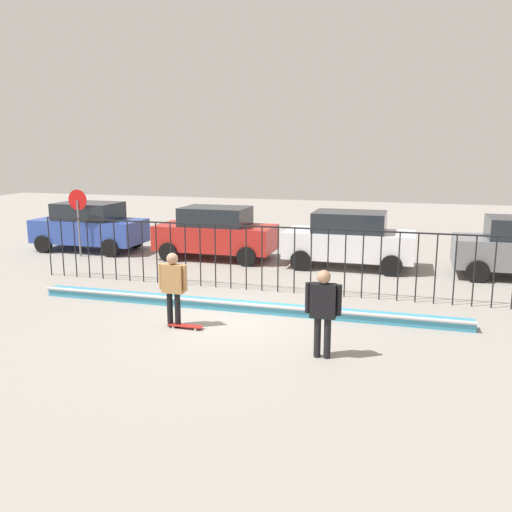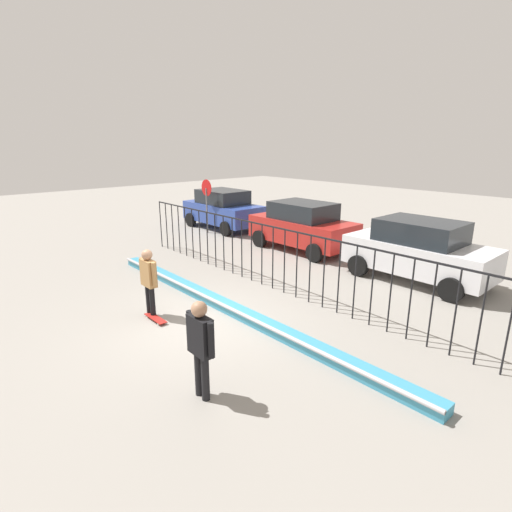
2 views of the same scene
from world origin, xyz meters
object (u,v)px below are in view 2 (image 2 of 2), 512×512
Objects in this scene: parked_car_red at (302,226)px; camera_operator at (201,341)px; parked_car_blue at (223,209)px; stop_sign at (207,199)px; skateboard at (156,318)px; skateboarder at (149,277)px; parked_car_white at (418,250)px.

camera_operator is at bearing -54.63° from parked_car_red.
stop_sign is (0.34, -1.17, 0.64)m from parked_car_blue.
skateboard is at bearing 4.56° from camera_operator.
parked_car_blue is (-7.12, 7.66, -0.05)m from skateboarder.
camera_operator is (3.24, -0.86, 0.99)m from skateboard.
skateboarder is at bearing -47.98° from parked_car_blue.
parked_car_blue reaches higher than skateboarder.
camera_operator is at bearing -35.62° from stop_sign.
parked_car_blue and parked_car_red have the same top height.
skateboard is at bearing -42.72° from stop_sign.
camera_operator is (3.54, -0.91, 0.02)m from skateboarder.
parked_car_blue is 10.21m from parked_car_white.
parked_car_red is 4.84m from parked_car_white.
parked_car_blue is at bearing 156.86° from skateboarder.
parked_car_red reaches higher than camera_operator.
parked_car_red is at bearing 11.58° from stop_sign.
skateboard is (0.30, -0.05, -0.97)m from skateboarder.
camera_operator is 0.40× the size of parked_car_white.
skateboard is 3.50m from camera_operator.
parked_car_white is (10.21, -0.27, 0.00)m from parked_car_blue.
parked_car_white is at bearing 91.32° from skateboarder.
parked_car_blue is at bearing 142.27° from skateboard.
skateboarder is at bearing -43.73° from stop_sign.
parked_car_white is (3.08, 7.39, -0.05)m from skateboarder.
skateboarder is 2.14× the size of skateboard.
stop_sign reaches higher than skateboard.
parked_car_blue is (-10.66, 8.57, -0.07)m from camera_operator.
parked_car_blue is 1.00× the size of parked_car_red.
skateboard is 9.77m from stop_sign.
parked_car_red is 1.00× the size of parked_car_white.
skateboard is at bearing -113.43° from parked_car_white.
skateboarder is 0.40× the size of parked_car_red.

